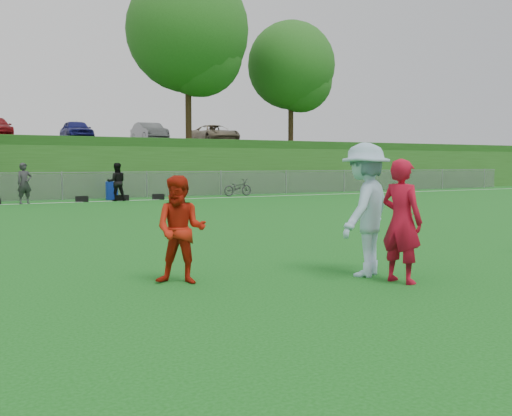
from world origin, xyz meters
TOP-DOWN VIEW (x-y plane):
  - ground at (0.00, 0.00)m, footprint 120.00×120.00m
  - sideline_far at (0.00, 18.00)m, footprint 60.00×0.10m
  - fence at (0.00, 20.00)m, footprint 58.00×0.06m
  - berm at (0.00, 31.00)m, footprint 120.00×18.00m
  - parking_lot at (0.00, 33.00)m, footprint 120.00×12.00m
  - tree_green_near at (8.16, 24.42)m, footprint 7.14×7.14m
  - tree_green_far at (16.16, 25.92)m, footprint 5.88×5.88m
  - car_row at (-1.17, 32.00)m, footprint 32.04×5.18m
  - gear_bags at (0.93, 18.10)m, footprint 7.52×0.47m
  - player_red_left at (1.00, -1.18)m, footprint 0.54×0.71m
  - player_red_center at (-1.74, 0.20)m, footprint 0.92×0.88m
  - player_blue at (0.87, -0.54)m, footprint 1.47×1.27m
  - recycling_bin at (2.03, 19.00)m, footprint 0.69×0.69m
  - bicycle at (8.49, 19.00)m, footprint 1.71×0.80m

SIDE VIEW (x-z plane):
  - ground at x=0.00m, z-range 0.00..0.00m
  - sideline_far at x=0.00m, z-range 0.00..0.01m
  - gear_bags at x=0.93m, z-range 0.00..0.26m
  - recycling_bin at x=2.03m, z-range 0.00..0.84m
  - bicycle at x=8.49m, z-range 0.00..0.87m
  - fence at x=0.00m, z-range 0.00..1.30m
  - player_red_center at x=-1.74m, z-range 0.00..1.50m
  - player_red_left at x=1.00m, z-range 0.00..1.73m
  - player_blue at x=0.87m, z-range 0.00..1.97m
  - berm at x=0.00m, z-range 0.00..3.00m
  - parking_lot at x=0.00m, z-range 3.00..3.10m
  - car_row at x=-1.17m, z-range 3.10..4.54m
  - tree_green_far at x=16.16m, z-range 3.87..12.06m
  - tree_green_near at x=8.16m, z-range 4.06..14.00m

